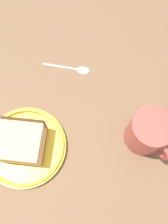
{
  "coord_description": "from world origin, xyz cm",
  "views": [
    {
      "loc": [
        8.44,
        -1.73,
        48.37
      ],
      "look_at": [
        -3.5,
        8.78,
        3.0
      ],
      "focal_mm": 37.3,
      "sensor_mm": 36.0,
      "label": 1
    }
  ],
  "objects": [
    {
      "name": "small_plate",
      "position": [
        -6.4,
        -4.77,
        0.91
      ],
      "size": [
        16.84,
        16.84,
        1.86
      ],
      "color": "yellow",
      "rests_on": "ground_plane"
    },
    {
      "name": "cake_slice",
      "position": [
        -6.58,
        -4.57,
        3.98
      ],
      "size": [
        11.46,
        11.44,
        5.59
      ],
      "color": "#472814",
      "rests_on": "small_plate"
    },
    {
      "name": "ground_plane",
      "position": [
        0.0,
        0.0,
        -1.0
      ],
      "size": [
        114.68,
        114.68,
        2.0
      ],
      "primitive_type": "cube",
      "color": "brown"
    },
    {
      "name": "tea_mug",
      "position": [
        8.27,
        14.92,
        4.73
      ],
      "size": [
        10.22,
        7.79,
        9.24
      ],
      "color": "#BF4C3F",
      "rests_on": "ground_plane"
    },
    {
      "name": "teaspoon",
      "position": [
        -13.55,
        15.13,
        0.36
      ],
      "size": [
        9.54,
        7.9,
        0.8
      ],
      "color": "silver",
      "rests_on": "ground_plane"
    }
  ]
}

